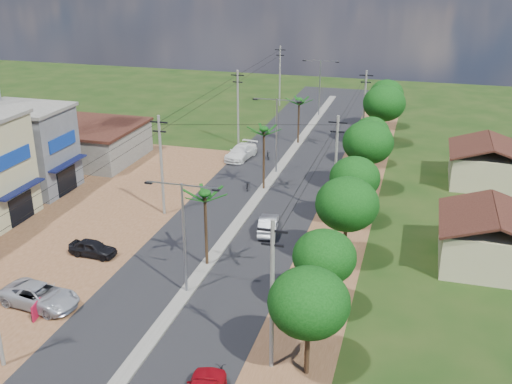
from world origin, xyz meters
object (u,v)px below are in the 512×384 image
(roadside_sign, at_px, (37,310))
(moto_rider_east, at_px, (219,377))
(car_silver_mid, at_px, (268,225))
(car_parked_dark, at_px, (93,248))
(car_white_far, at_px, (241,152))
(car_parked_silver, at_px, (40,296))

(roadside_sign, bearing_deg, moto_rider_east, -22.46)
(car_silver_mid, height_order, roadside_sign, car_silver_mid)
(car_silver_mid, bearing_deg, car_parked_dark, 23.27)
(car_white_far, xyz_separation_m, moto_rider_east, (10.20, -36.88, -0.31))
(car_white_far, bearing_deg, moto_rider_east, -66.32)
(car_parked_silver, xyz_separation_m, car_parked_dark, (-0.34, 7.22, -0.11))
(car_silver_mid, bearing_deg, roadside_sign, 46.13)
(car_white_far, bearing_deg, car_parked_silver, -88.00)
(car_parked_silver, relative_size, roadside_sign, 4.11)
(car_silver_mid, bearing_deg, car_parked_silver, 42.61)
(car_white_far, height_order, roadside_sign, car_white_far)
(car_parked_dark, xyz_separation_m, roadside_sign, (0.91, -8.45, -0.09))
(car_parked_dark, bearing_deg, roadside_sign, -171.07)
(car_silver_mid, relative_size, moto_rider_east, 2.39)
(car_white_far, distance_m, car_parked_dark, 25.85)
(car_parked_silver, distance_m, roadside_sign, 1.37)
(car_parked_silver, bearing_deg, car_white_far, 1.61)
(car_silver_mid, bearing_deg, moto_rider_east, 87.02)
(car_parked_silver, relative_size, car_parked_dark, 1.44)
(car_parked_silver, bearing_deg, moto_rider_east, -98.76)
(car_silver_mid, relative_size, car_parked_silver, 0.78)
(car_parked_silver, bearing_deg, car_parked_dark, 10.56)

